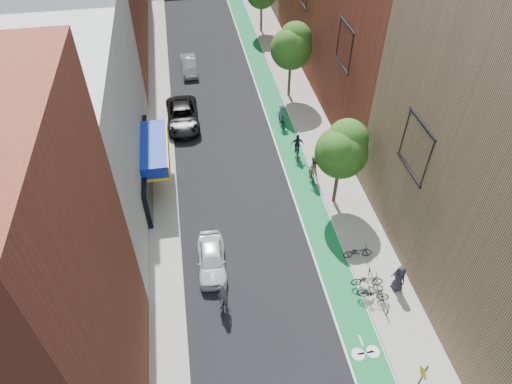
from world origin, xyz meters
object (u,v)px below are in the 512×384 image
cyclist_lane_far (281,116)px  pedestrian (399,278)px  cyclist_lead (223,299)px  parked_car_silver (189,65)px  cyclist_lane_mid (297,149)px  parked_car_white (212,259)px  cyclist_lane_near (312,170)px  parked_car_black (183,116)px

cyclist_lane_far → pedestrian: (3.03, -17.26, 0.25)m
cyclist_lead → parked_car_silver: bearing=-75.2°
parked_car_silver → cyclist_lane_far: 12.52m
parked_car_silver → cyclist_lead: size_ratio=1.97×
cyclist_lane_mid → cyclist_lane_far: cyclist_lane_mid is taller
parked_car_silver → parked_car_white: bearing=-92.1°
cyclist_lead → cyclist_lane_mid: size_ratio=1.04×
cyclist_lead → cyclist_lane_near: bearing=-114.1°
parked_car_silver → pedestrian: bearing=-71.6°
cyclist_lane_far → cyclist_lead: bearing=63.1°
parked_car_black → parked_car_silver: parked_car_black is taller
cyclist_lane_near → cyclist_lane_mid: cyclist_lane_near is taller
parked_car_white → cyclist_lane_far: 15.55m
cyclist_lane_mid → cyclist_lane_far: size_ratio=1.04×
parked_car_white → cyclist_lane_far: cyclist_lane_far is taller
pedestrian → cyclist_lane_near: bearing=176.3°
parked_car_black → parked_car_silver: bearing=82.8°
parked_car_silver → cyclist_lane_near: size_ratio=1.91×
cyclist_lane_near → pedestrian: cyclist_lane_near is taller
parked_car_black → cyclist_lane_far: (8.09, -1.52, 0.05)m
pedestrian → parked_car_white: bearing=-125.5°
parked_car_white → cyclist_lead: (0.35, -2.92, 0.00)m
parked_car_white → cyclist_lane_near: size_ratio=1.90×
cyclist_lead → cyclist_lane_near: (7.57, 9.49, 0.26)m
parked_car_silver → cyclist_lane_far: size_ratio=2.11×
cyclist_lane_near → cyclist_lane_far: size_ratio=1.10×
parked_car_white → parked_car_black: bearing=95.7°
parked_car_black → cyclist_lead: bearing=-86.3°
cyclist_lead → cyclist_lane_near: cyclist_lane_near is taller
parked_car_white → pedestrian: bearing=-16.4°
parked_car_white → cyclist_lane_mid: 12.01m
parked_car_black → parked_car_silver: size_ratio=1.38×
cyclist_lane_near → parked_car_black: bearing=-47.0°
parked_car_white → parked_car_silver: bearing=91.9°
parked_car_white → parked_car_silver: (0.22, 24.15, -0.02)m
cyclist_lane_near → cyclist_lane_far: cyclist_lane_near is taller
pedestrian → parked_car_silver: bearing=-176.8°
parked_car_silver → cyclist_lane_mid: 16.48m
cyclist_lane_mid → parked_car_silver: bearing=-54.9°
cyclist_lane_mid → cyclist_lane_far: bearing=-77.3°
cyclist_lead → cyclist_lane_mid: (7.16, 12.29, 0.10)m
parked_car_silver → pedestrian: (10.03, -27.64, 0.41)m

